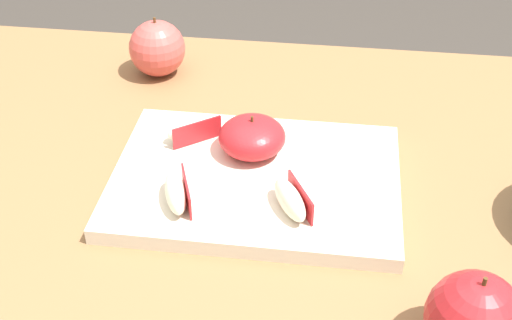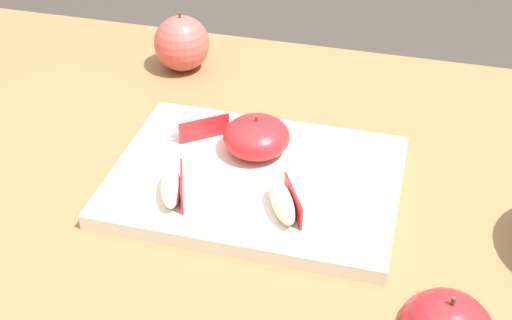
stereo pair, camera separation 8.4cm
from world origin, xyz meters
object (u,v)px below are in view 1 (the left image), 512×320
(apple_wedge_middle, at_px, (176,192))
(whole_apple_crimson, at_px, (474,319))
(apple_half_skin_up, at_px, (252,137))
(whole_apple_pink_lady, at_px, (157,48))
(apple_wedge_left, at_px, (291,200))
(cutting_board, at_px, (256,179))
(apple_wedge_back, at_px, (193,128))

(apple_wedge_middle, xyz_separation_m, whole_apple_crimson, (0.32, -0.16, 0.01))
(apple_half_skin_up, relative_size, whole_apple_pink_lady, 0.90)
(apple_wedge_left, relative_size, whole_apple_crimson, 0.76)
(cutting_board, xyz_separation_m, whole_apple_pink_lady, (-0.19, 0.26, 0.03))
(cutting_board, relative_size, apple_wedge_back, 4.87)
(apple_half_skin_up, distance_m, apple_wedge_left, 0.12)
(apple_half_skin_up, relative_size, whole_apple_crimson, 0.86)
(apple_wedge_back, bearing_deg, apple_half_skin_up, -14.59)
(apple_wedge_back, relative_size, whole_apple_pink_lady, 0.76)
(apple_wedge_middle, distance_m, apple_wedge_back, 0.13)
(cutting_board, bearing_deg, apple_wedge_back, 144.80)
(cutting_board, distance_m, apple_wedge_left, 0.08)
(whole_apple_pink_lady, bearing_deg, cutting_board, -54.23)
(apple_wedge_back, bearing_deg, apple_wedge_left, -42.63)
(apple_wedge_middle, relative_size, whole_apple_crimson, 0.77)
(apple_wedge_back, bearing_deg, whole_apple_crimson, -41.78)
(apple_half_skin_up, xyz_separation_m, apple_wedge_left, (0.06, -0.11, -0.01))
(apple_half_skin_up, xyz_separation_m, whole_apple_crimson, (0.24, -0.27, 0.00))
(apple_wedge_left, bearing_deg, apple_wedge_middle, -177.97)
(apple_wedge_middle, bearing_deg, apple_half_skin_up, 57.13)
(whole_apple_crimson, bearing_deg, cutting_board, 135.94)
(cutting_board, xyz_separation_m, apple_wedge_back, (-0.09, 0.06, 0.03))
(cutting_board, relative_size, apple_wedge_left, 4.68)
(whole_apple_pink_lady, bearing_deg, apple_half_skin_up, -50.84)
(cutting_board, xyz_separation_m, apple_half_skin_up, (-0.01, 0.04, 0.03))
(apple_half_skin_up, bearing_deg, whole_apple_crimson, -47.84)
(apple_wedge_left, height_order, apple_wedge_back, same)
(apple_wedge_back, relative_size, whole_apple_crimson, 0.73)
(cutting_board, height_order, apple_half_skin_up, apple_half_skin_up)
(apple_half_skin_up, distance_m, whole_apple_pink_lady, 0.28)
(apple_half_skin_up, height_order, apple_wedge_back, apple_half_skin_up)
(whole_apple_pink_lady, bearing_deg, apple_wedge_left, -53.98)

